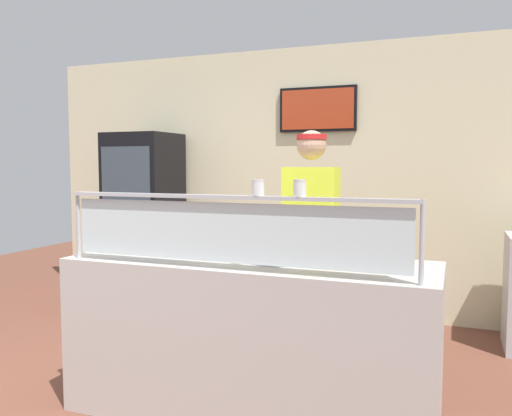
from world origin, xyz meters
name	(u,v)px	position (x,y,z in m)	size (l,w,h in m)	color
ground_plane	(282,375)	(1.09, 1.00, 0.00)	(12.00, 12.00, 0.00)	brown
shop_rear_unit	(336,181)	(1.09, 2.70, 1.36)	(6.59, 0.13, 2.70)	beige
serving_counter	(250,338)	(1.09, 0.37, 0.47)	(2.19, 0.74, 0.95)	#BCB7B2
sneeze_guard	(228,222)	(1.09, 0.06, 1.21)	(2.01, 0.06, 0.40)	#B2B5BC
pizza_tray	(281,257)	(1.26, 0.46, 0.97)	(0.49, 0.49, 0.04)	#9EA0A8
pizza_server	(274,253)	(1.23, 0.44, 0.99)	(0.07, 0.28, 0.01)	#ADAFB7
parmesan_shaker	(258,189)	(1.27, 0.06, 1.39)	(0.07, 0.07, 0.09)	white
pepper_flake_shaker	(300,189)	(1.49, 0.06, 1.39)	(0.06, 0.06, 0.09)	white
worker_figure	(311,236)	(1.27, 1.12, 1.01)	(0.41, 0.50, 1.76)	#23232D
drink_fridge	(144,220)	(-0.88, 2.26, 0.93)	(0.67, 0.65, 1.85)	black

